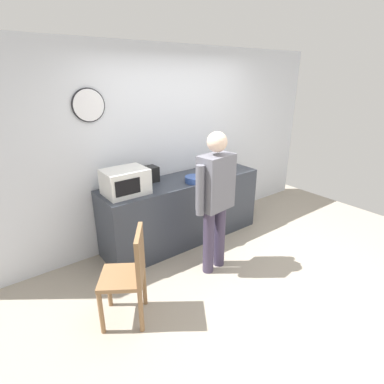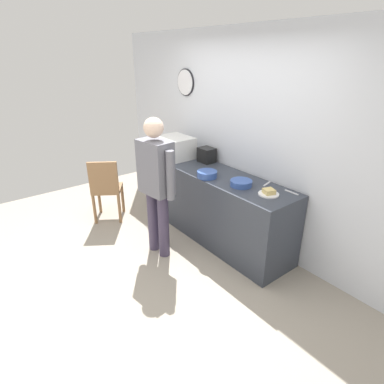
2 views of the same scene
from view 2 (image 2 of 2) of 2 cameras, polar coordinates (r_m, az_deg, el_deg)
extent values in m
plane|color=#9E9384|center=(3.78, -9.42, -14.14)|extent=(6.00, 6.00, 0.00)
cube|color=silver|center=(4.10, 9.49, 9.29)|extent=(5.40, 0.10, 2.60)
cylinder|color=white|center=(4.81, -1.18, 19.06)|extent=(0.35, 0.03, 0.35)
cylinder|color=black|center=(4.81, -1.15, 19.06)|extent=(0.37, 0.02, 0.37)
cube|color=#333842|center=(4.21, 4.03, -2.32)|extent=(2.28, 0.62, 0.91)
cube|color=silver|center=(4.60, -2.92, 8.03)|extent=(0.50, 0.38, 0.30)
cube|color=black|center=(4.54, -5.37, 7.77)|extent=(0.30, 0.01, 0.18)
cylinder|color=white|center=(3.49, 13.57, -0.36)|extent=(0.22, 0.22, 0.01)
cube|color=#DABF72|center=(3.47, 13.62, 0.13)|extent=(0.14, 0.14, 0.05)
cylinder|color=#33519E|center=(3.86, 2.72, 3.22)|extent=(0.24, 0.24, 0.08)
cylinder|color=#33519E|center=(3.65, 8.80, 1.59)|extent=(0.25, 0.25, 0.07)
cube|color=black|center=(4.40, 2.65, 6.65)|extent=(0.22, 0.18, 0.20)
cube|color=silver|center=(3.61, 17.42, -0.05)|extent=(0.17, 0.02, 0.01)
cube|color=silver|center=(3.77, 13.32, 1.46)|extent=(0.06, 0.17, 0.01)
cylinder|color=#403750|center=(3.82, -5.12, -6.09)|extent=(0.13, 0.13, 0.81)
cylinder|color=#403750|center=(3.96, -7.00, -5.05)|extent=(0.13, 0.13, 0.81)
cube|color=slate|center=(3.60, -6.56, 4.39)|extent=(0.43, 0.29, 0.62)
cylinder|color=slate|center=(3.43, -3.90, 2.94)|extent=(0.09, 0.09, 0.56)
cylinder|color=slate|center=(3.80, -8.92, 4.80)|extent=(0.09, 0.09, 0.56)
sphere|color=beige|center=(3.48, -6.91, 11.39)|extent=(0.22, 0.22, 0.22)
cylinder|color=olive|center=(5.05, -12.32, -1.12)|extent=(0.04, 0.04, 0.45)
cylinder|color=olive|center=(5.11, -16.27, -1.22)|extent=(0.04, 0.04, 0.45)
cylinder|color=olive|center=(4.73, -12.86, -2.93)|extent=(0.04, 0.04, 0.45)
cylinder|color=olive|center=(4.80, -17.07, -3.01)|extent=(0.04, 0.04, 0.45)
cube|color=olive|center=(4.82, -14.93, 0.58)|extent=(0.55, 0.55, 0.04)
cube|color=olive|center=(4.57, -15.62, 2.52)|extent=(0.25, 0.36, 0.45)
camera|label=1|loc=(5.07, -46.91, 15.88)|focal=28.32mm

